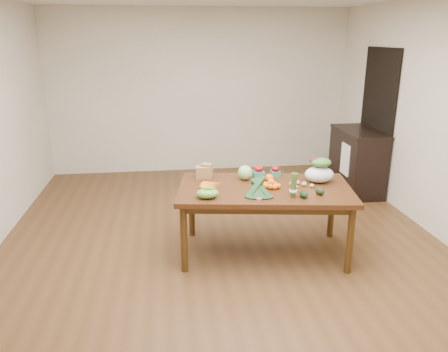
{
  "coord_description": "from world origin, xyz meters",
  "views": [
    {
      "loc": [
        -0.57,
        -4.38,
        2.25
      ],
      "look_at": [
        0.01,
        0.0,
        0.83
      ],
      "focal_mm": 35.0,
      "sensor_mm": 36.0,
      "label": 1
    }
  ],
  "objects": [
    {
      "name": "dish_towel",
      "position": [
        1.96,
        1.4,
        0.55
      ],
      "size": [
        0.02,
        0.28,
        0.45
      ],
      "primitive_type": "cube",
      "color": "white",
      "rests_on": "cabinet"
    },
    {
      "name": "doorway_dark",
      "position": [
        2.48,
        1.6,
        1.05
      ],
      "size": [
        0.02,
        1.0,
        2.1
      ],
      "primitive_type": "cube",
      "color": "black",
      "rests_on": "floor"
    },
    {
      "name": "strawberry_basket_b",
      "position": [
        0.61,
        0.15,
        0.8
      ],
      "size": [
        0.11,
        0.11,
        0.09
      ],
      "primitive_type": null,
      "rotation": [
        0.0,
        0.0,
        -0.15
      ],
      "color": "#B60C0F",
      "rests_on": "dining_table"
    },
    {
      "name": "potato_b",
      "position": [
        0.72,
        -0.27,
        0.77
      ],
      "size": [
        0.05,
        0.04,
        0.04
      ],
      "primitive_type": "ellipsoid",
      "color": "tan",
      "rests_on": "dining_table"
    },
    {
      "name": "potato_a",
      "position": [
        0.7,
        -0.2,
        0.77
      ],
      "size": [
        0.06,
        0.05,
        0.05
      ],
      "primitive_type": "ellipsoid",
      "color": "tan",
      "rests_on": "dining_table"
    },
    {
      "name": "dining_table",
      "position": [
        0.41,
        -0.19,
        0.38
      ],
      "size": [
        1.91,
        1.25,
        0.75
      ],
      "primitive_type": "cube",
      "rotation": [
        0.0,
        0.0,
        -0.15
      ],
      "color": "#482110",
      "rests_on": "floor"
    },
    {
      "name": "cabinet",
      "position": [
        2.22,
        1.56,
        0.47
      ],
      "size": [
        0.52,
        1.02,
        0.94
      ],
      "primitive_type": "cube",
      "color": "black",
      "rests_on": "floor"
    },
    {
      "name": "strawberry_basket_a",
      "position": [
        0.42,
        0.15,
        0.8
      ],
      "size": [
        0.13,
        0.13,
        0.1
      ],
      "primitive_type": null,
      "rotation": [
        0.0,
        0.0,
        -0.15
      ],
      "color": "#B90C0F",
      "rests_on": "dining_table"
    },
    {
      "name": "carrots",
      "position": [
        -0.15,
        -0.09,
        0.76
      ],
      "size": [
        0.25,
        0.25,
        0.03
      ],
      "primitive_type": null,
      "rotation": [
        0.0,
        0.0,
        -0.15
      ],
      "color": "orange",
      "rests_on": "dining_table"
    },
    {
      "name": "orange_b",
      "position": [
        0.5,
        -0.03,
        0.79
      ],
      "size": [
        0.09,
        0.09,
        0.09
      ],
      "primitive_type": "sphere",
      "color": "#FF5B0F",
      "rests_on": "dining_table"
    },
    {
      "name": "potato_d",
      "position": [
        0.77,
        -0.16,
        0.77
      ],
      "size": [
        0.06,
        0.05,
        0.05
      ],
      "primitive_type": "ellipsoid",
      "color": "#D8B47C",
      "rests_on": "dining_table"
    },
    {
      "name": "kale_bunch",
      "position": [
        0.29,
        -0.45,
        0.83
      ],
      "size": [
        0.38,
        0.44,
        0.16
      ],
      "primitive_type": null,
      "rotation": [
        0.0,
        0.0,
        -0.15
      ],
      "color": "#163218",
      "rests_on": "dining_table"
    },
    {
      "name": "avocado_a",
      "position": [
        0.72,
        -0.55,
        0.79
      ],
      "size": [
        0.1,
        0.12,
        0.07
      ],
      "primitive_type": "ellipsoid",
      "rotation": [
        0.0,
        0.0,
        0.3
      ],
      "color": "black",
      "rests_on": "dining_table"
    },
    {
      "name": "potato_e",
      "position": [
        0.89,
        -0.27,
        0.77
      ],
      "size": [
        0.05,
        0.04,
        0.04
      ],
      "primitive_type": "ellipsoid",
      "color": "#DDCC7F",
      "rests_on": "dining_table"
    },
    {
      "name": "mandarin_cluster",
      "position": [
        0.48,
        -0.22,
        0.8
      ],
      "size": [
        0.21,
        0.21,
        0.09
      ],
      "primitive_type": null,
      "rotation": [
        0.0,
        0.0,
        -0.15
      ],
      "color": "orange",
      "rests_on": "dining_table"
    },
    {
      "name": "salad_bag",
      "position": [
        1.02,
        -0.11,
        0.87
      ],
      "size": [
        0.35,
        0.28,
        0.24
      ],
      "primitive_type": null,
      "rotation": [
        0.0,
        0.0,
        -0.15
      ],
      "color": "white",
      "rests_on": "dining_table"
    },
    {
      "name": "floor",
      "position": [
        0.0,
        0.0,
        0.0
      ],
      "size": [
        6.0,
        6.0,
        0.0
      ],
      "primitive_type": "plane",
      "color": "#56371D",
      "rests_on": "ground"
    },
    {
      "name": "room_walls",
      "position": [
        0.0,
        0.0,
        1.35
      ],
      "size": [
        5.02,
        6.02,
        2.7
      ],
      "color": "silver",
      "rests_on": "floor"
    },
    {
      "name": "snap_pea_bag",
      "position": [
        -0.21,
        -0.43,
        0.8
      ],
      "size": [
        0.22,
        0.16,
        0.1
      ],
      "primitive_type": "ellipsoid",
      "color": "#61B63D",
      "rests_on": "dining_table"
    },
    {
      "name": "avocado_b",
      "position": [
        0.9,
        -0.48,
        0.79
      ],
      "size": [
        0.11,
        0.13,
        0.08
      ],
      "primitive_type": "ellipsoid",
      "rotation": [
        0.0,
        0.0,
        0.3
      ],
      "color": "black",
      "rests_on": "dining_table"
    },
    {
      "name": "potato_c",
      "position": [
        0.83,
        -0.22,
        0.77
      ],
      "size": [
        0.06,
        0.05,
        0.05
      ],
      "primitive_type": "ellipsoid",
      "color": "#DAB57D",
      "rests_on": "dining_table"
    },
    {
      "name": "cabbage",
      "position": [
        0.25,
        0.08,
        0.83
      ],
      "size": [
        0.16,
        0.16,
        0.16
      ],
      "primitive_type": "sphere",
      "color": "#9CD97D",
      "rests_on": "dining_table"
    },
    {
      "name": "orange_a",
      "position": [
        0.42,
        -0.04,
        0.79
      ],
      "size": [
        0.07,
        0.07,
        0.07
      ],
      "primitive_type": "sphere",
      "color": "orange",
      "rests_on": "dining_table"
    },
    {
      "name": "orange_c",
      "position": [
        0.49,
        -0.13,
        0.79
      ],
      "size": [
        0.07,
        0.07,
        0.07
      ],
      "primitive_type": "sphere",
      "color": "orange",
      "rests_on": "dining_table"
    },
    {
      "name": "paper_bag",
      "position": [
        -0.19,
        0.2,
        0.83
      ],
      "size": [
        0.25,
        0.22,
        0.16
      ],
      "primitive_type": null,
      "rotation": [
        0.0,
        0.0,
        -0.15
      ],
      "color": "olive",
      "rests_on": "dining_table"
    },
    {
      "name": "asparagus_bundle",
      "position": [
        0.62,
        -0.51,
        0.88
      ],
      "size": [
        0.1,
        0.13,
        0.26
      ],
      "primitive_type": null,
      "rotation": [
        0.15,
        0.0,
        -0.15
      ],
      "color": "olive",
      "rests_on": "dining_table"
    }
  ]
}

